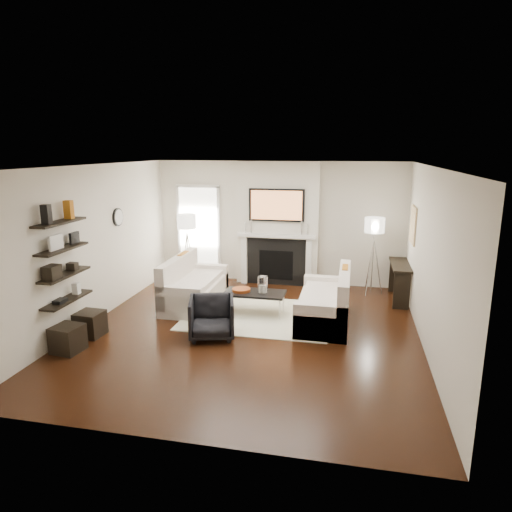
% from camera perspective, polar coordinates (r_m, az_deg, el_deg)
% --- Properties ---
extents(room_envelope, '(6.00, 6.00, 6.00)m').
position_cam_1_polar(room_envelope, '(7.26, -0.98, 0.47)').
color(room_envelope, black).
rests_on(room_envelope, ground).
extents(chimney_breast, '(1.80, 0.25, 2.70)m').
position_cam_1_polar(chimney_breast, '(10.03, 2.71, 4.04)').
color(chimney_breast, silver).
rests_on(chimney_breast, floor).
extents(fireplace_surround, '(1.30, 0.02, 1.04)m').
position_cam_1_polar(fireplace_surround, '(10.07, 2.53, -0.75)').
color(fireplace_surround, black).
rests_on(fireplace_surround, floor).
extents(firebox, '(0.75, 0.02, 0.65)m').
position_cam_1_polar(firebox, '(10.08, 2.52, -1.14)').
color(firebox, black).
rests_on(firebox, floor).
extents(mantel_pilaster_l, '(0.12, 0.08, 1.10)m').
position_cam_1_polar(mantel_pilaster_l, '(10.17, -1.50, -0.42)').
color(mantel_pilaster_l, white).
rests_on(mantel_pilaster_l, floor).
extents(mantel_pilaster_r, '(0.12, 0.08, 1.10)m').
position_cam_1_polar(mantel_pilaster_r, '(9.94, 6.60, -0.82)').
color(mantel_pilaster_r, white).
rests_on(mantel_pilaster_r, floor).
extents(mantel_shelf, '(1.70, 0.18, 0.07)m').
position_cam_1_polar(mantel_shelf, '(9.89, 2.52, 2.56)').
color(mantel_shelf, white).
rests_on(mantel_shelf, chimney_breast).
extents(tv_body, '(1.20, 0.06, 0.70)m').
position_cam_1_polar(tv_body, '(9.81, 2.58, 6.37)').
color(tv_body, black).
rests_on(tv_body, chimney_breast).
extents(tv_screen, '(1.10, 0.00, 0.62)m').
position_cam_1_polar(tv_screen, '(9.78, 2.55, 6.35)').
color(tv_screen, '#BF723F').
rests_on(tv_screen, tv_body).
extents(candlestick_l_tall, '(0.04, 0.04, 0.30)m').
position_cam_1_polar(candlestick_l_tall, '(9.97, -0.59, 3.74)').
color(candlestick_l_tall, silver).
rests_on(candlestick_l_tall, mantel_shelf).
extents(candlestick_l_short, '(0.04, 0.04, 0.24)m').
position_cam_1_polar(candlestick_l_short, '(10.00, -1.31, 3.59)').
color(candlestick_l_short, silver).
rests_on(candlestick_l_short, mantel_shelf).
extents(candlestick_r_tall, '(0.04, 0.04, 0.30)m').
position_cam_1_polar(candlestick_r_tall, '(9.79, 5.72, 3.50)').
color(candlestick_r_tall, silver).
rests_on(candlestick_r_tall, mantel_shelf).
extents(candlestick_r_short, '(0.04, 0.04, 0.24)m').
position_cam_1_polar(candlestick_r_short, '(9.78, 6.47, 3.29)').
color(candlestick_r_short, silver).
rests_on(candlestick_r_short, mantel_shelf).
extents(hallway_panel, '(0.90, 0.02, 2.10)m').
position_cam_1_polar(hallway_panel, '(10.63, -7.11, 2.84)').
color(hallway_panel, white).
rests_on(hallway_panel, floor).
extents(door_trim_l, '(0.06, 0.06, 2.16)m').
position_cam_1_polar(door_trim_l, '(10.78, -9.57, 2.90)').
color(door_trim_l, white).
rests_on(door_trim_l, floor).
extents(door_trim_r, '(0.06, 0.06, 2.16)m').
position_cam_1_polar(door_trim_r, '(10.47, -4.66, 2.74)').
color(door_trim_r, white).
rests_on(door_trim_r, floor).
extents(door_trim_top, '(1.02, 0.06, 0.06)m').
position_cam_1_polar(door_trim_top, '(10.47, -7.32, 8.64)').
color(door_trim_top, white).
rests_on(door_trim_top, wall_back).
extents(rug, '(2.60, 2.00, 0.01)m').
position_cam_1_polar(rug, '(8.35, 0.31, -7.42)').
color(rug, beige).
rests_on(rug, floor).
extents(loveseat_left_base, '(0.85, 1.80, 0.42)m').
position_cam_1_polar(loveseat_left_base, '(8.96, -7.62, -4.69)').
color(loveseat_left_base, silver).
rests_on(loveseat_left_base, floor).
extents(loveseat_left_back, '(0.18, 1.80, 0.80)m').
position_cam_1_polar(loveseat_left_back, '(8.99, -9.70, -2.62)').
color(loveseat_left_back, silver).
rests_on(loveseat_left_back, floor).
extents(loveseat_left_arm_n, '(0.85, 0.18, 0.60)m').
position_cam_1_polar(loveseat_left_arm_n, '(8.22, -9.52, -5.79)').
color(loveseat_left_arm_n, silver).
rests_on(loveseat_left_arm_n, floor).
extents(loveseat_left_arm_s, '(0.85, 0.18, 0.60)m').
position_cam_1_polar(loveseat_left_arm_s, '(9.67, -6.04, -2.75)').
color(loveseat_left_arm_s, silver).
rests_on(loveseat_left_arm_s, floor).
extents(loveseat_left_cushion, '(0.63, 1.44, 0.10)m').
position_cam_1_polar(loveseat_left_cushion, '(8.87, -7.37, -3.12)').
color(loveseat_left_cushion, silver).
rests_on(loveseat_left_cushion, loveseat_left_base).
extents(pillow_left_orange, '(0.10, 0.42, 0.42)m').
position_cam_1_polar(pillow_left_orange, '(9.20, -9.06, -0.90)').
color(pillow_left_orange, '#AF6515').
rests_on(pillow_left_orange, loveseat_left_cushion).
extents(pillow_left_charcoal, '(0.10, 0.40, 0.40)m').
position_cam_1_polar(pillow_left_charcoal, '(8.67, -10.47, -1.91)').
color(pillow_left_charcoal, black).
rests_on(pillow_left_charcoal, loveseat_left_cushion).
extents(loveseat_right_base, '(0.85, 1.80, 0.42)m').
position_cam_1_polar(loveseat_right_base, '(8.08, 8.42, -6.75)').
color(loveseat_right_base, silver).
rests_on(loveseat_right_base, floor).
extents(loveseat_right_back, '(0.18, 1.80, 0.80)m').
position_cam_1_polar(loveseat_right_back, '(7.97, 10.91, -4.74)').
color(loveseat_right_back, silver).
rests_on(loveseat_right_back, floor).
extents(loveseat_right_arm_n, '(0.85, 0.18, 0.60)m').
position_cam_1_polar(loveseat_right_arm_n, '(7.30, 8.02, -8.23)').
color(loveseat_right_arm_n, silver).
rests_on(loveseat_right_arm_n, floor).
extents(loveseat_right_arm_s, '(0.85, 0.18, 0.60)m').
position_cam_1_polar(loveseat_right_arm_s, '(8.82, 8.79, -4.42)').
color(loveseat_right_arm_s, silver).
rests_on(loveseat_right_arm_s, floor).
extents(loveseat_right_cushion, '(0.63, 1.44, 0.10)m').
position_cam_1_polar(loveseat_right_cushion, '(8.00, 8.13, -4.98)').
color(loveseat_right_cushion, silver).
rests_on(loveseat_right_cushion, loveseat_right_base).
extents(pillow_right_orange, '(0.10, 0.42, 0.42)m').
position_cam_1_polar(pillow_right_orange, '(8.20, 11.02, -2.74)').
color(pillow_right_orange, '#AF6515').
rests_on(pillow_right_orange, loveseat_right_cushion).
extents(pillow_right_charcoal, '(0.10, 0.40, 0.40)m').
position_cam_1_polar(pillow_right_charcoal, '(7.63, 10.92, -4.04)').
color(pillow_right_charcoal, black).
rests_on(pillow_right_charcoal, loveseat_right_cushion).
extents(coffee_table, '(1.10, 0.55, 0.04)m').
position_cam_1_polar(coffee_table, '(8.31, -0.17, -4.66)').
color(coffee_table, black).
rests_on(coffee_table, floor).
extents(coffee_leg_nw, '(0.02, 0.02, 0.38)m').
position_cam_1_polar(coffee_leg_nw, '(8.29, -3.90, -6.27)').
color(coffee_leg_nw, silver).
rests_on(coffee_leg_nw, floor).
extents(coffee_leg_ne, '(0.02, 0.02, 0.38)m').
position_cam_1_polar(coffee_leg_ne, '(8.08, 2.99, -6.77)').
color(coffee_leg_ne, silver).
rests_on(coffee_leg_ne, floor).
extents(coffee_leg_sw, '(0.02, 0.02, 0.38)m').
position_cam_1_polar(coffee_leg_sw, '(8.69, -3.10, -5.32)').
color(coffee_leg_sw, silver).
rests_on(coffee_leg_sw, floor).
extents(coffee_leg_se, '(0.02, 0.02, 0.38)m').
position_cam_1_polar(coffee_leg_se, '(8.49, 3.46, -5.77)').
color(coffee_leg_se, silver).
rests_on(coffee_leg_se, floor).
extents(hurricane_glass, '(0.18, 0.18, 0.32)m').
position_cam_1_polar(hurricane_glass, '(8.23, 0.85, -3.67)').
color(hurricane_glass, white).
rests_on(hurricane_glass, coffee_table).
extents(hurricane_candle, '(0.10, 0.10, 0.14)m').
position_cam_1_polar(hurricane_candle, '(8.25, 0.85, -4.10)').
color(hurricane_candle, white).
rests_on(hurricane_candle, coffee_table).
extents(copper_bowl, '(0.34, 0.34, 0.06)m').
position_cam_1_polar(copper_bowl, '(8.35, -1.86, -4.26)').
color(copper_bowl, '#B44E1E').
rests_on(copper_bowl, coffee_table).
extents(armchair, '(0.86, 0.83, 0.72)m').
position_cam_1_polar(armchair, '(7.37, -5.57, -7.42)').
color(armchair, black).
rests_on(armchair, floor).
extents(lamp_left_post, '(0.02, 0.02, 1.20)m').
position_cam_1_polar(lamp_left_post, '(10.00, -8.51, -0.51)').
color(lamp_left_post, silver).
rests_on(lamp_left_post, floor).
extents(lamp_left_shade, '(0.40, 0.40, 0.30)m').
position_cam_1_polar(lamp_left_shade, '(9.83, -8.68, 4.31)').
color(lamp_left_shade, white).
rests_on(lamp_left_shade, lamp_left_post).
extents(lamp_left_leg_a, '(0.25, 0.02, 1.23)m').
position_cam_1_polar(lamp_left_leg_a, '(9.96, -7.92, -0.54)').
color(lamp_left_leg_a, silver).
rests_on(lamp_left_leg_a, floor).
extents(lamp_left_leg_b, '(0.14, 0.22, 1.23)m').
position_cam_1_polar(lamp_left_leg_b, '(10.10, -8.62, -0.37)').
color(lamp_left_leg_b, silver).
rests_on(lamp_left_leg_b, floor).
extents(lamp_left_leg_c, '(0.14, 0.22, 1.23)m').
position_cam_1_polar(lamp_left_leg_c, '(9.93, -9.00, -0.62)').
color(lamp_left_leg_c, silver).
rests_on(lamp_left_leg_c, floor).
extents(lamp_right_post, '(0.02, 0.02, 1.20)m').
position_cam_1_polar(lamp_right_post, '(9.72, 14.33, -1.19)').
color(lamp_right_post, silver).
rests_on(lamp_right_post, floor).
extents(lamp_right_shade, '(0.40, 0.40, 0.30)m').
position_cam_1_polar(lamp_right_shade, '(9.54, 14.62, 3.76)').
color(lamp_right_shade, white).
rests_on(lamp_right_shade, lamp_right_post).
extents(lamp_right_leg_a, '(0.25, 0.02, 1.23)m').
position_cam_1_polar(lamp_right_leg_a, '(9.72, 14.97, -1.22)').
color(lamp_right_leg_a, silver).
rests_on(lamp_right_leg_a, floor).
extents(lamp_right_leg_b, '(0.14, 0.22, 1.23)m').
position_cam_1_polar(lamp_right_leg_b, '(9.81, 13.99, -1.04)').
color(lamp_right_leg_b, silver).
rests_on(lamp_right_leg_b, floor).
extents(lamp_right_leg_c, '(0.14, 0.22, 1.23)m').
position_cam_1_polar(lamp_right_leg_c, '(9.62, 14.02, -1.31)').
color(lamp_right_leg_c, silver).
rests_on(lamp_right_leg_c, floor).
extents(console_top, '(0.35, 1.20, 0.04)m').
position_cam_1_polar(console_top, '(9.41, 17.60, -1.04)').
color(console_top, black).
rests_on(console_top, floor).
extents(console_leg_n, '(0.30, 0.04, 0.71)m').
position_cam_1_polar(console_leg_n, '(8.99, 17.75, -4.22)').
color(console_leg_n, black).
rests_on(console_leg_n, floor).
extents(console_leg_s, '(0.30, 0.04, 0.71)m').
position_cam_1_polar(console_leg_s, '(10.04, 17.17, -2.36)').
color(console_leg_s, black).
rests_on(console_leg_s, floor).
extents(wall_art, '(0.03, 0.70, 0.70)m').
position_cam_1_polar(wall_art, '(9.13, 19.04, 3.68)').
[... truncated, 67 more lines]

